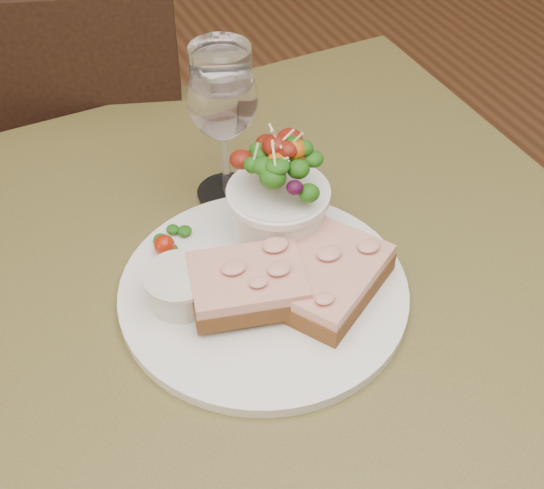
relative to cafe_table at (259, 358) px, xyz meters
name	(u,v)px	position (x,y,z in m)	size (l,w,h in m)	color
cafe_table	(259,358)	(0.00, 0.00, 0.00)	(0.80, 0.80, 0.75)	#4A4020
chair_far	(90,254)	(-0.07, 0.62, -0.36)	(0.54, 0.54, 0.90)	black
dinner_plate	(264,291)	(0.01, 0.00, 0.11)	(0.29, 0.29, 0.01)	white
sandwich_front	(326,277)	(0.06, -0.03, 0.13)	(0.15, 0.14, 0.03)	#452B12
sandwich_back	(248,284)	(-0.01, -0.01, 0.14)	(0.13, 0.11, 0.03)	#452B12
ramekin	(180,286)	(-0.07, 0.02, 0.13)	(0.06, 0.06, 0.04)	silver
salad_bowl	(278,191)	(0.05, 0.06, 0.17)	(0.10, 0.10, 0.13)	white
garnish	(171,241)	(-0.06, 0.09, 0.12)	(0.05, 0.04, 0.02)	#0E3D0B
wine_glass	(223,104)	(0.04, 0.16, 0.22)	(0.08, 0.08, 0.18)	white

